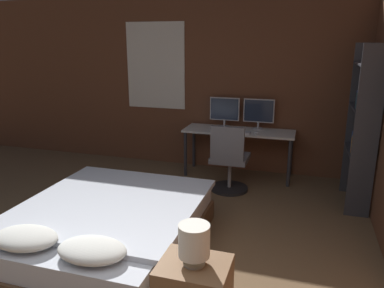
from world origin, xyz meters
name	(u,v)px	position (x,y,z in m)	size (l,w,h in m)	color
wall_back	(226,85)	(-0.02, 4.00, 1.35)	(12.00, 0.08, 2.70)	brown
bed	(108,229)	(-0.55, 1.15, 0.24)	(1.68, 2.02, 0.56)	brown
bedside_lamp	(194,241)	(0.57, 0.36, 0.73)	(0.21, 0.21, 0.29)	gray
desk	(239,136)	(0.28, 3.65, 0.63)	(1.64, 0.55, 0.72)	beige
monitor_left	(225,110)	(0.02, 3.83, 0.98)	(0.46, 0.16, 0.46)	#B7B7BC
monitor_right	(259,112)	(0.54, 3.83, 0.98)	(0.46, 0.16, 0.46)	#B7B7BC
keyboard	(237,132)	(0.28, 3.48, 0.73)	(0.39, 0.13, 0.02)	#B7B7BC
computer_mouse	(256,133)	(0.56, 3.48, 0.74)	(0.07, 0.05, 0.04)	#B7B7BC
office_chair	(229,164)	(0.27, 3.00, 0.40)	(0.52, 0.52, 0.95)	black
bookshelf	(364,122)	(1.88, 3.00, 1.08)	(0.27, 0.80, 2.00)	#333338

